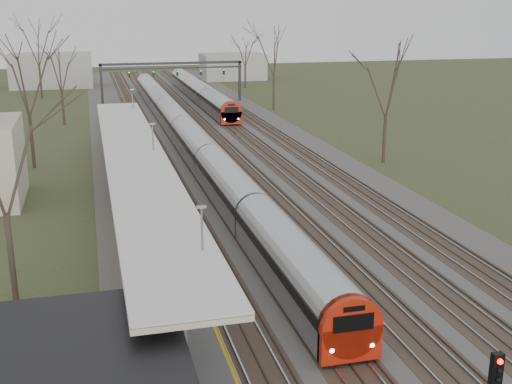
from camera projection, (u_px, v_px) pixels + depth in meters
track_bed at (210, 142)px, 67.87m from camera, size 24.00×160.00×0.22m
platform at (133, 188)px, 49.22m from camera, size 3.50×69.00×1.00m
canopy at (135, 157)px, 44.07m from camera, size 4.10×50.00×3.11m
signal_gantry at (172, 70)px, 94.41m from camera, size 21.00×0.59×6.08m
tree_west_near at (0, 156)px, 29.39m from camera, size 5.00×5.00×10.30m
tree_west_far at (26, 78)px, 54.98m from camera, size 5.50×5.50×11.33m
tree_east_far at (387, 84)px, 57.09m from camera, size 5.00×5.00×10.30m
train_near at (184, 130)px, 66.80m from camera, size 2.62×90.21×3.05m
train_far at (200, 92)px, 97.41m from camera, size 2.62×45.21×3.05m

